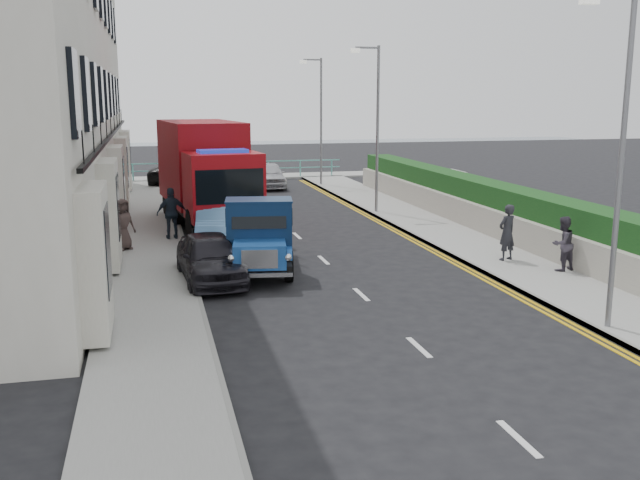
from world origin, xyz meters
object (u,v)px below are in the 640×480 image
Objects in this scene: lamp_mid at (375,120)px; lamp_far at (319,114)px; parked_car_front at (210,258)px; pedestrian_east_near at (507,232)px; lamp_near at (617,144)px; red_lorry at (206,171)px; bedford_lorry at (259,241)px.

lamp_mid is 10.00m from lamp_far.
pedestrian_east_near is (8.81, 0.03, 0.30)m from parked_car_front.
pedestrian_east_near is at bearing -3.79° from parked_car_front.
lamp_near reaches higher than red_lorry.
bedford_lorry is at bearing 134.01° from lamp_near.
red_lorry is (-0.77, 8.36, 1.14)m from bedford_lorry.
bedford_lorry is 7.42m from pedestrian_east_near.
lamp_mid reaches higher than red_lorry.
red_lorry reaches higher than bedford_lorry.
lamp_near is 26.00m from lamp_far.
lamp_near and lamp_far have the same top height.
red_lorry is (-7.15, -1.04, -1.87)m from lamp_mid.
lamp_mid is (0.00, 16.00, 0.00)m from lamp_near.
lamp_far is at bearing 90.00° from lamp_mid.
lamp_far is at bearing 90.00° from lamp_near.
lamp_far reaches higher than bedford_lorry.
bedford_lorry is 0.60× the size of red_lorry.
red_lorry is at bearing -67.16° from pedestrian_east_near.
red_lorry is at bearing 115.54° from lamp_near.
pedestrian_east_near is (1.04, -9.75, -3.03)m from lamp_mid.
pedestrian_east_near is at bearing 5.94° from bedford_lorry.
bedford_lorry is at bearing 11.26° from parked_car_front.
bedford_lorry is at bearing -108.18° from lamp_far.
lamp_far is 13.28m from red_lorry.
bedford_lorry is at bearing -124.12° from lamp_mid.
lamp_near is 0.89× the size of red_lorry.
lamp_near is at bearing 60.23° from pedestrian_east_near.
parked_car_front is at bearing -20.14° from pedestrian_east_near.
lamp_mid is 0.89× the size of red_lorry.
lamp_far is 20.01m from pedestrian_east_near.
lamp_far is 1.48× the size of bedford_lorry.
parked_car_front is 2.32× the size of pedestrian_east_near.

